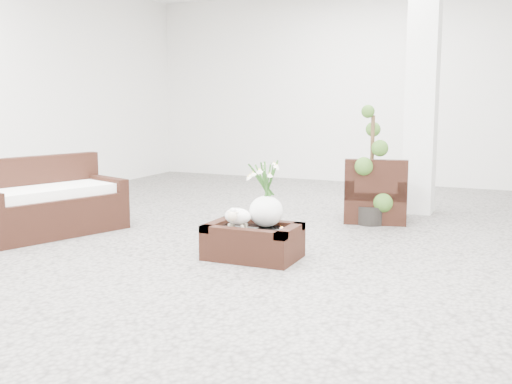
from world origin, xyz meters
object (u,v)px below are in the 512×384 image
at_px(coffee_table, 253,243).
at_px(armchair, 376,189).
at_px(topiary, 372,167).
at_px(loveseat, 49,196).

distance_m(coffee_table, armchair, 2.53).
relative_size(coffee_table, armchair, 1.09).
bearing_deg(topiary, armchair, 89.93).
bearing_deg(loveseat, coffee_table, -71.48).
xyz_separation_m(armchair, topiary, (-0.00, -0.28, 0.32)).
bearing_deg(loveseat, topiary, -37.99).
height_order(armchair, topiary, topiary).
height_order(coffee_table, topiary, topiary).
distance_m(armchair, topiary, 0.43).
distance_m(loveseat, topiary, 3.93).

